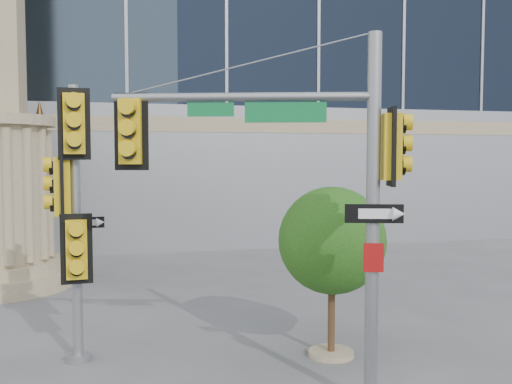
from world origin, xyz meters
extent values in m
plane|color=#545456|center=(0.00, 0.00, 0.00)|extent=(120.00, 120.00, 0.00)
cone|color=#472D14|center=(-4.70, 9.00, 5.35)|extent=(0.24, 0.24, 0.50)
cylinder|color=slate|center=(1.28, -1.18, 2.90)|extent=(0.21, 0.21, 5.80)
cylinder|color=slate|center=(-0.66, -0.57, 4.83)|extent=(3.91, 1.34, 0.14)
cube|color=#0D6E33|center=(-0.02, -0.79, 4.59)|extent=(1.21, 0.41, 0.31)
cube|color=gold|center=(-2.32, -0.05, 4.30)|extent=(0.59, 0.42, 1.21)
cube|color=gold|center=(1.54, -1.26, 4.06)|extent=(0.42, 0.59, 1.21)
cube|color=black|center=(1.24, -1.31, 3.04)|extent=(0.86, 0.29, 0.29)
cube|color=#A00E0F|center=(1.24, -1.31, 2.37)|extent=(0.30, 0.12, 0.44)
cylinder|color=slate|center=(-3.30, 1.97, 0.06)|extent=(0.50, 0.50, 0.13)
cylinder|color=slate|center=(-3.30, 1.97, 2.62)|extent=(0.19, 0.19, 5.24)
cube|color=gold|center=(-3.28, 1.74, 4.50)|extent=(0.59, 0.33, 1.31)
cube|color=gold|center=(-3.53, 1.95, 3.35)|extent=(0.33, 0.59, 1.31)
cube|color=gold|center=(-3.28, 1.74, 2.20)|extent=(0.59, 0.33, 1.31)
cube|color=black|center=(-3.10, 1.85, 2.67)|extent=(0.65, 0.07, 0.21)
cylinder|color=#9A8A68|center=(1.50, 1.05, 0.05)|extent=(0.89, 0.89, 0.10)
cylinder|color=#382314|center=(1.50, 1.05, 0.89)|extent=(0.14, 0.14, 1.79)
sphere|color=#184D11|center=(1.50, 1.05, 2.29)|extent=(2.09, 2.09, 2.09)
sphere|color=#184D11|center=(1.95, 1.29, 1.99)|extent=(1.29, 1.29, 1.29)
sphere|color=#184D11|center=(1.15, 0.80, 2.04)|extent=(1.09, 1.09, 1.09)
camera|label=1|loc=(-2.62, -9.23, 3.92)|focal=40.00mm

